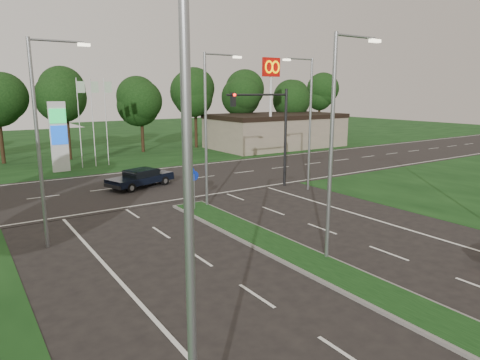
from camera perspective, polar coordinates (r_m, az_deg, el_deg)
ground at (r=14.54m, az=26.82°, el=-17.61°), size 160.00×160.00×0.00m
verge_far at (r=62.27m, az=-23.13°, el=4.50°), size 160.00×50.00×0.02m
cross_road at (r=32.67m, az=-12.58°, el=-0.61°), size 160.00×12.00×0.02m
median_kerb at (r=16.53m, az=14.46°, el=-12.81°), size 2.00×26.00×0.12m
commercial_building at (r=53.77m, az=4.80°, el=6.54°), size 16.00×9.00×4.00m
streetlight_median_near at (r=17.25m, az=12.59°, el=5.65°), size 2.53×0.22×9.00m
streetlight_median_far at (r=25.19m, az=-4.20°, el=7.73°), size 2.53×0.22×9.00m
streetlight_left_near at (r=6.85m, az=-5.37°, el=-3.07°), size 2.53×0.22×9.00m
streetlight_left_far at (r=20.15m, az=-24.88°, el=5.69°), size 2.53×0.22×9.00m
streetlight_right_far at (r=29.82m, az=9.06°, el=8.23°), size 2.53×0.22×9.00m
traffic_signal at (r=30.32m, az=4.20°, el=7.60°), size 5.10×0.42×7.00m
median_signs at (r=25.52m, az=-6.48°, el=0.11°), size 1.16×1.76×2.38m
gas_pylon at (r=39.79m, az=-22.73°, el=5.60°), size 5.80×1.26×8.00m
mcdonalds_sign at (r=47.93m, az=4.17°, el=13.09°), size 2.20×0.47×10.40m
treeline_far at (r=47.19m, az=-20.08°, el=11.05°), size 6.00×6.00×9.90m
navy_sedan at (r=31.77m, az=-13.12°, el=0.31°), size 5.11×3.28×1.30m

